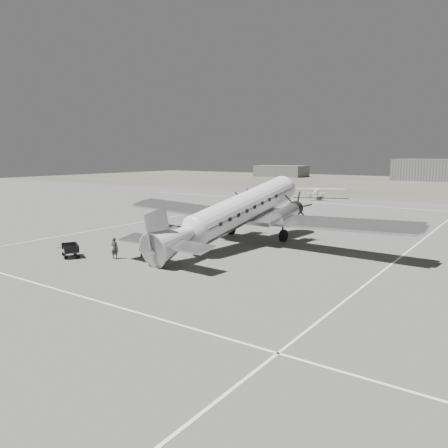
{
  "coord_description": "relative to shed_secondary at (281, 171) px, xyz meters",
  "views": [
    {
      "loc": [
        19.77,
        -29.0,
        8.03
      ],
      "look_at": [
        -1.11,
        0.96,
        2.2
      ],
      "focal_mm": 35.0,
      "sensor_mm": 36.0,
      "label": 1
    }
  ],
  "objects": [
    {
      "name": "ground_crew",
      "position": [
        48.88,
        -121.7,
        -1.16
      ],
      "size": [
        0.69,
        0.54,
        1.68
      ],
      "primitive_type": "imported",
      "rotation": [
        0.0,
        0.0,
        3.4
      ],
      "color": "#2A2A2A",
      "rests_on": "ground"
    },
    {
      "name": "baggage_cart_near",
      "position": [
        50.76,
        -119.56,
        -1.49
      ],
      "size": [
        1.84,
        1.32,
        1.03
      ],
      "primitive_type": null,
      "rotation": [
        0.0,
        0.0,
        -0.02
      ],
      "color": "#5B5B5B",
      "rests_on": "ground"
    },
    {
      "name": "passenger",
      "position": [
        50.87,
        -117.16,
        -1.09
      ],
      "size": [
        0.86,
        1.04,
        1.82
      ],
      "primitive_type": "imported",
      "rotation": [
        0.0,
        0.0,
        1.94
      ],
      "color": "silver",
      "rests_on": "ground"
    },
    {
      "name": "taxi_line_left",
      "position": [
        37.0,
        -105.0,
        -1.99
      ],
      "size": [
        0.15,
        60.0,
        0.01
      ],
      "primitive_type": "cube",
      "color": "white",
      "rests_on": "ground"
    },
    {
      "name": "taxi_line_near",
      "position": [
        55.0,
        -129.0,
        -1.99
      ],
      "size": [
        60.0,
        0.15,
        0.01
      ],
      "primitive_type": "cube",
      "color": "white",
      "rests_on": "ground"
    },
    {
      "name": "baggage_cart_far",
      "position": [
        45.58,
        -123.34,
        -1.47
      ],
      "size": [
        2.29,
        2.07,
        1.06
      ],
      "primitive_type": null,
      "rotation": [
        0.0,
        0.0,
        -0.5
      ],
      "color": "#5B5B5B",
      "rests_on": "ground"
    },
    {
      "name": "taxi_line_right",
      "position": [
        67.0,
        -115.0,
        -1.99
      ],
      "size": [
        0.15,
        80.0,
        0.01
      ],
      "primitive_type": "cube",
      "color": "white",
      "rests_on": "ground"
    },
    {
      "name": "taxi_line_horizon",
      "position": [
        55.0,
        -75.0,
        -1.99
      ],
      "size": [
        90.0,
        0.15,
        0.01
      ],
      "primitive_type": "cube",
      "color": "white",
      "rests_on": "ground"
    },
    {
      "name": "ground",
      "position": [
        55.0,
        -115.0,
        -2.0
      ],
      "size": [
        260.0,
        260.0,
        0.0
      ],
      "primitive_type": "plane",
      "color": "slate",
      "rests_on": "ground"
    },
    {
      "name": "dc3_airliner",
      "position": [
        53.89,
        -112.04,
        0.89
      ],
      "size": [
        31.25,
        22.39,
        5.78
      ],
      "primitive_type": null,
      "rotation": [
        0.0,
        0.0,
        -0.04
      ],
      "color": "silver",
      "rests_on": "ground"
    },
    {
      "name": "shed_secondary",
      "position": [
        0.0,
        0.0,
        0.0
      ],
      "size": [
        18.0,
        10.0,
        4.0
      ],
      "primitive_type": "cube",
      "color": "#5B5B5B",
      "rests_on": "ground"
    },
    {
      "name": "ramp_agent",
      "position": [
        50.78,
        -119.06,
        -1.22
      ],
      "size": [
        0.65,
        0.8,
        1.56
      ],
      "primitive_type": "imported",
      "rotation": [
        0.0,
        0.0,
        1.5
      ],
      "color": "silver",
      "rests_on": "ground"
    },
    {
      "name": "grass_infield",
      "position": [
        55.0,
        -20.0,
        -2.0
      ],
      "size": [
        260.0,
        90.0,
        0.01
      ],
      "primitive_type": "cube",
      "color": "#646054",
      "rests_on": "ground"
    },
    {
      "name": "light_plane_left",
      "position": [
        42.91,
        -68.35,
        -0.94
      ],
      "size": [
        12.48,
        11.39,
        2.11
      ],
      "primitive_type": null,
      "rotation": [
        0.0,
        0.0,
        0.37
      ],
      "color": "white",
      "rests_on": "ground"
    }
  ]
}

